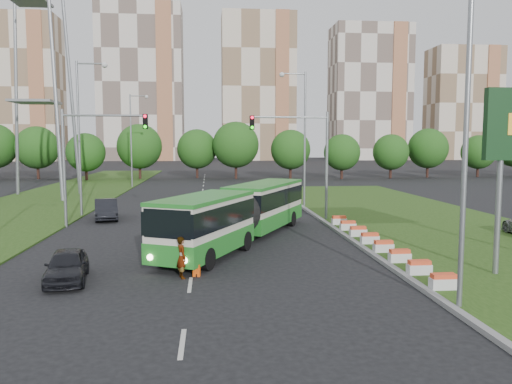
{
  "coord_description": "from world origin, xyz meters",
  "views": [
    {
      "loc": [
        -2.19,
        -25.89,
        5.69
      ],
      "look_at": [
        0.8,
        5.85,
        2.6
      ],
      "focal_mm": 35.0,
      "sensor_mm": 36.0,
      "label": 1
    }
  ],
  "objects": [
    {
      "name": "median_kerb",
      "position": [
        6.05,
        8.0,
        0.09
      ],
      "size": [
        0.3,
        60.0,
        0.18
      ],
      "primitive_type": "cube",
      "color": "gray",
      "rests_on": "ground"
    },
    {
      "name": "apartment_tower_cwest",
      "position": [
        -25.0,
        150.0,
        26.0
      ],
      "size": [
        28.0,
        15.0,
        52.0
      ],
      "primitive_type": "cube",
      "color": "beige",
      "rests_on": "ground"
    },
    {
      "name": "apartment_tower_east",
      "position": [
        55.0,
        150.0,
        23.5
      ],
      "size": [
        27.0,
        15.0,
        47.0
      ],
      "primitive_type": "cube",
      "color": "beige",
      "rests_on": "ground"
    },
    {
      "name": "ground",
      "position": [
        0.0,
        0.0,
        0.0
      ],
      "size": [
        360.0,
        360.0,
        0.0
      ],
      "primitive_type": "plane",
      "color": "black",
      "rests_on": "ground"
    },
    {
      "name": "apartment_tower_ceast",
      "position": [
        15.0,
        150.0,
        25.0
      ],
      "size": [
        25.0,
        15.0,
        50.0
      ],
      "primitive_type": "cube",
      "color": "beige",
      "rests_on": "ground"
    },
    {
      "name": "midrise_east",
      "position": [
        90.0,
        150.0,
        20.0
      ],
      "size": [
        24.0,
        14.0,
        40.0
      ],
      "primitive_type": "cube",
      "color": "beige",
      "rests_on": "ground"
    },
    {
      "name": "traffic_mast_median",
      "position": [
        4.78,
        10.0,
        5.35
      ],
      "size": [
        5.76,
        0.32,
        8.0
      ],
      "color": "gray",
      "rests_on": "ground"
    },
    {
      "name": "car_left_near",
      "position": [
        -8.09,
        -5.04,
        0.67
      ],
      "size": [
        2.19,
        4.13,
        1.34
      ],
      "primitive_type": "imported",
      "rotation": [
        0.0,
        0.0,
        0.16
      ],
      "color": "black",
      "rests_on": "ground"
    },
    {
      "name": "articulated_bus",
      "position": [
        -0.67,
        2.91,
        1.67
      ],
      "size": [
        2.58,
        16.58,
        2.73
      ],
      "rotation": [
        0.0,
        0.0,
        -0.46
      ],
      "color": "beige",
      "rests_on": "ground"
    },
    {
      "name": "traffic_mast_left",
      "position": [
        -10.38,
        9.0,
        5.35
      ],
      "size": [
        5.76,
        0.32,
        8.0
      ],
      "color": "gray",
      "rests_on": "ground"
    },
    {
      "name": "apartment_tower_west",
      "position": [
        -65.0,
        150.0,
        24.0
      ],
      "size": [
        26.0,
        15.0,
        48.0
      ],
      "primitive_type": "cube",
      "color": "beige",
      "rests_on": "ground"
    },
    {
      "name": "pedestrian",
      "position": [
        -3.38,
        -4.96,
        0.89
      ],
      "size": [
        0.61,
        0.75,
        1.79
      ],
      "primitive_type": "imported",
      "rotation": [
        0.0,
        0.0,
        1.89
      ],
      "color": "gray",
      "rests_on": "ground"
    },
    {
      "name": "flower_planters",
      "position": [
        6.7,
        -0.3,
        0.45
      ],
      "size": [
        1.1,
        15.9,
        0.6
      ],
      "primitive_type": null,
      "color": "silver",
      "rests_on": "grass_median"
    },
    {
      "name": "left_verge",
      "position": [
        -18.0,
        25.0,
        0.05
      ],
      "size": [
        12.0,
        110.0,
        0.1
      ],
      "primitive_type": "cube",
      "color": "#224213",
      "rests_on": "ground"
    },
    {
      "name": "street_lamps",
      "position": [
        -3.0,
        10.0,
        6.0
      ],
      "size": [
        36.0,
        60.0,
        12.0
      ],
      "primitive_type": null,
      "color": "gray",
      "rests_on": "ground"
    },
    {
      "name": "shopping_trolley",
      "position": [
        -2.77,
        -4.7,
        0.26
      ],
      "size": [
        0.3,
        0.32,
        0.52
      ],
      "rotation": [
        0.0,
        0.0,
        -0.15
      ],
      "color": "#ED4D0C",
      "rests_on": "ground"
    },
    {
      "name": "lane_markings",
      "position": [
        -3.0,
        20.0,
        0.0
      ],
      "size": [
        0.2,
        100.0,
        0.01
      ],
      "primitive_type": null,
      "color": "#B5B4AE",
      "rests_on": "ground"
    },
    {
      "name": "tree_line",
      "position": [
        10.0,
        55.0,
        4.5
      ],
      "size": [
        120.0,
        8.0,
        9.0
      ],
      "primitive_type": null,
      "color": "#205416",
      "rests_on": "ground"
    },
    {
      "name": "car_left_far",
      "position": [
        -9.96,
        12.28,
        0.76
      ],
      "size": [
        2.58,
        4.88,
        1.53
      ],
      "primitive_type": "imported",
      "rotation": [
        0.0,
        0.0,
        0.22
      ],
      "color": "black",
      "rests_on": "ground"
    },
    {
      "name": "grass_median",
      "position": [
        13.0,
        8.0,
        0.07
      ],
      "size": [
        14.0,
        60.0,
        0.15
      ],
      "primitive_type": "cube",
      "color": "#224213",
      "rests_on": "ground"
    }
  ]
}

